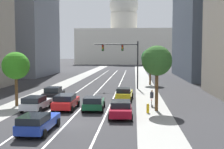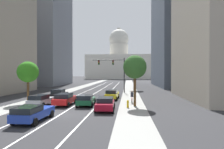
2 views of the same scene
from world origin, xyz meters
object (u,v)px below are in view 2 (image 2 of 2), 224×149
at_px(car_silver, 41,100).
at_px(traffic_signal_mast, 115,68).
at_px(car_black, 59,94).
at_px(car_crimson, 105,104).
at_px(street_tree_mid_right, 135,67).
at_px(street_tree_far_right, 134,71).
at_px(car_green, 86,100).
at_px(fire_hydrant, 128,104).
at_px(car_red, 65,99).
at_px(capitol_building, 119,63).
at_px(car_blue, 33,113).
at_px(cyclist, 132,97).
at_px(street_tree_mid_left, 28,72).
at_px(car_yellow, 112,94).

xyz_separation_m(car_silver, traffic_signal_mast, (8.07, 17.95, 4.50)).
xyz_separation_m(car_black, car_crimson, (8.38, -8.74, -0.04)).
relative_size(car_black, car_silver, 0.98).
bearing_deg(street_tree_mid_right, street_tree_far_right, 88.51).
relative_size(car_green, fire_hydrant, 4.75).
bearing_deg(car_red, traffic_signal_mast, -16.75).
height_order(car_crimson, street_tree_far_right, street_tree_far_right).
xyz_separation_m(car_red, street_tree_mid_right, (8.93, -0.01, 4.04)).
height_order(fire_hydrant, street_tree_mid_right, street_tree_mid_right).
bearing_deg(capitol_building, traffic_signal_mast, -87.86).
xyz_separation_m(car_green, car_blue, (-2.81, -8.36, 0.01)).
relative_size(cyclist, street_tree_far_right, 0.27).
bearing_deg(street_tree_mid_right, car_blue, -136.10).
bearing_deg(street_tree_mid_right, car_crimson, -136.46).
relative_size(car_crimson, cyclist, 2.54).
bearing_deg(car_crimson, car_black, 41.79).
height_order(car_crimson, street_tree_mid_left, street_tree_mid_left).
relative_size(capitol_building, car_blue, 9.56).
relative_size(car_crimson, street_tree_mid_left, 0.76).
bearing_deg(fire_hydrant, car_crimson, -140.15).
xyz_separation_m(car_red, car_crimson, (5.59, -3.18, -0.04)).
bearing_deg(car_green, street_tree_mid_right, -90.34).
relative_size(car_blue, street_tree_mid_right, 0.75).
distance_m(car_red, street_tree_mid_right, 9.80).
relative_size(cyclist, street_tree_mid_left, 0.30).
height_order(car_yellow, fire_hydrant, car_yellow).
xyz_separation_m(car_crimson, street_tree_mid_right, (3.34, 3.18, 4.07)).
xyz_separation_m(car_silver, car_blue, (2.80, -7.84, -0.01)).
relative_size(capitol_building, fire_hydrant, 50.01).
relative_size(car_black, car_green, 0.99).
bearing_deg(traffic_signal_mast, car_black, -124.72).
bearing_deg(car_green, traffic_signal_mast, -10.66).
relative_size(car_crimson, fire_hydrant, 4.80).
distance_m(car_silver, car_blue, 8.32).
distance_m(car_black, fire_hydrant, 12.74).
distance_m(traffic_signal_mast, street_tree_mid_right, 17.58).
bearing_deg(fire_hydrant, car_red, 172.03).
bearing_deg(street_tree_mid_left, car_red, -15.26).
relative_size(street_tree_mid_right, street_tree_mid_left, 1.11).
xyz_separation_m(capitol_building, street_tree_mid_right, (7.53, -120.71, -6.95)).
bearing_deg(car_silver, car_black, 2.75).
distance_m(car_silver, street_tree_mid_left, 5.09).
distance_m(capitol_building, traffic_signal_mast, 103.80).
xyz_separation_m(car_silver, street_tree_far_right, (12.34, 24.26, 3.98)).
height_order(car_silver, traffic_signal_mast, traffic_signal_mast).
xyz_separation_m(street_tree_far_right, street_tree_mid_left, (-15.23, -21.94, -0.48)).
height_order(car_blue, traffic_signal_mast, traffic_signal_mast).
relative_size(capitol_building, traffic_signal_mast, 6.18).
distance_m(car_black, car_red, 6.22).
relative_size(car_green, cyclist, 2.51).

